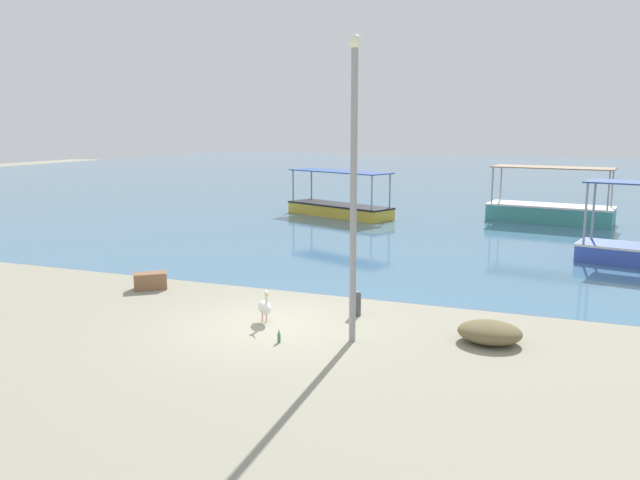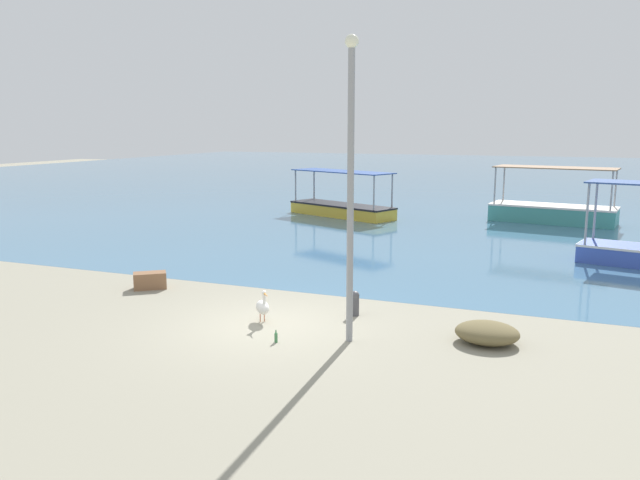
{
  "view_description": "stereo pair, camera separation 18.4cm",
  "coord_description": "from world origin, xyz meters",
  "px_view_note": "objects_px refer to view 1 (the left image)",
  "views": [
    {
      "loc": [
        5.97,
        -12.34,
        4.46
      ],
      "look_at": [
        -0.91,
        5.58,
        1.0
      ],
      "focal_mm": 35.0,
      "sensor_mm": 36.0,
      "label": 1
    },
    {
      "loc": [
        6.14,
        -12.27,
        4.46
      ],
      "look_at": [
        -0.91,
        5.58,
        1.0
      ],
      "focal_mm": 35.0,
      "sensor_mm": 36.0,
      "label": 2
    }
  ],
  "objects_px": {
    "fishing_boat_outer": "(339,207)",
    "fishing_boat_near_right": "(550,210)",
    "mooring_bollard": "(356,302)",
    "net_pile": "(490,332)",
    "cargo_crate": "(150,281)",
    "pelican": "(265,307)",
    "lamp_post": "(354,176)",
    "glass_bottle": "(279,338)"
  },
  "relations": [
    {
      "from": "fishing_boat_outer",
      "to": "fishing_boat_near_right",
      "type": "distance_m",
      "value": 10.23
    },
    {
      "from": "mooring_bollard",
      "to": "net_pile",
      "type": "distance_m",
      "value": 3.32
    },
    {
      "from": "fishing_boat_outer",
      "to": "net_pile",
      "type": "xyz_separation_m",
      "value": [
        9.27,
        -16.92,
        -0.26
      ]
    },
    {
      "from": "fishing_boat_near_right",
      "to": "pelican",
      "type": "height_order",
      "value": "fishing_boat_near_right"
    },
    {
      "from": "fishing_boat_outer",
      "to": "fishing_boat_near_right",
      "type": "relative_size",
      "value": 1.03
    },
    {
      "from": "fishing_boat_outer",
      "to": "fishing_boat_near_right",
      "type": "bearing_deg",
      "value": 9.11
    },
    {
      "from": "fishing_boat_outer",
      "to": "cargo_crate",
      "type": "relative_size",
      "value": 6.87
    },
    {
      "from": "pelican",
      "to": "net_pile",
      "type": "relative_size",
      "value": 0.6
    },
    {
      "from": "mooring_bollard",
      "to": "glass_bottle",
      "type": "relative_size",
      "value": 2.26
    },
    {
      "from": "net_pile",
      "to": "glass_bottle",
      "type": "distance_m",
      "value": 4.44
    },
    {
      "from": "cargo_crate",
      "to": "fishing_boat_outer",
      "type": "bearing_deg",
      "value": 89.59
    },
    {
      "from": "fishing_boat_outer",
      "to": "lamp_post",
      "type": "xyz_separation_m",
      "value": [
        6.52,
        -17.84,
        3.02
      ]
    },
    {
      "from": "glass_bottle",
      "to": "mooring_bollard",
      "type": "bearing_deg",
      "value": 68.95
    },
    {
      "from": "mooring_bollard",
      "to": "net_pile",
      "type": "relative_size",
      "value": 0.46
    },
    {
      "from": "fishing_boat_near_right",
      "to": "net_pile",
      "type": "relative_size",
      "value": 4.43
    },
    {
      "from": "pelican",
      "to": "lamp_post",
      "type": "bearing_deg",
      "value": -11.77
    },
    {
      "from": "mooring_bollard",
      "to": "cargo_crate",
      "type": "xyz_separation_m",
      "value": [
        -6.17,
        0.31,
        -0.09
      ]
    },
    {
      "from": "pelican",
      "to": "net_pile",
      "type": "xyz_separation_m",
      "value": [
        5.03,
        0.45,
        -0.15
      ]
    },
    {
      "from": "pelican",
      "to": "glass_bottle",
      "type": "bearing_deg",
      "value": -52.21
    },
    {
      "from": "pelican",
      "to": "mooring_bollard",
      "type": "distance_m",
      "value": 2.23
    },
    {
      "from": "net_pile",
      "to": "glass_bottle",
      "type": "relative_size",
      "value": 4.95
    },
    {
      "from": "pelican",
      "to": "mooring_bollard",
      "type": "height_order",
      "value": "pelican"
    },
    {
      "from": "lamp_post",
      "to": "mooring_bollard",
      "type": "height_order",
      "value": "lamp_post"
    },
    {
      "from": "mooring_bollard",
      "to": "cargo_crate",
      "type": "distance_m",
      "value": 6.18
    },
    {
      "from": "net_pile",
      "to": "cargo_crate",
      "type": "height_order",
      "value": "cargo_crate"
    },
    {
      "from": "fishing_boat_outer",
      "to": "fishing_boat_near_right",
      "type": "xyz_separation_m",
      "value": [
        10.1,
        1.62,
        0.09
      ]
    },
    {
      "from": "cargo_crate",
      "to": "glass_bottle",
      "type": "relative_size",
      "value": 3.29
    },
    {
      "from": "lamp_post",
      "to": "cargo_crate",
      "type": "height_order",
      "value": "lamp_post"
    },
    {
      "from": "fishing_boat_near_right",
      "to": "glass_bottle",
      "type": "relative_size",
      "value": 21.94
    },
    {
      "from": "fishing_boat_near_right",
      "to": "mooring_bollard",
      "type": "height_order",
      "value": "fishing_boat_near_right"
    },
    {
      "from": "pelican",
      "to": "fishing_boat_outer",
      "type": "bearing_deg",
      "value": 103.69
    },
    {
      "from": "lamp_post",
      "to": "cargo_crate",
      "type": "distance_m",
      "value": 7.68
    },
    {
      "from": "lamp_post",
      "to": "cargo_crate",
      "type": "xyz_separation_m",
      "value": [
        -6.64,
        2.07,
        -3.27
      ]
    },
    {
      "from": "fishing_boat_outer",
      "to": "mooring_bollard",
      "type": "relative_size",
      "value": 10.02
    },
    {
      "from": "fishing_boat_near_right",
      "to": "glass_bottle",
      "type": "height_order",
      "value": "fishing_boat_near_right"
    },
    {
      "from": "fishing_boat_near_right",
      "to": "lamp_post",
      "type": "distance_m",
      "value": 20.0
    },
    {
      "from": "net_pile",
      "to": "cargo_crate",
      "type": "distance_m",
      "value": 9.45
    },
    {
      "from": "fishing_boat_near_right",
      "to": "lamp_post",
      "type": "bearing_deg",
      "value": -100.41
    },
    {
      "from": "net_pile",
      "to": "mooring_bollard",
      "type": "bearing_deg",
      "value": 165.41
    },
    {
      "from": "fishing_boat_outer",
      "to": "net_pile",
      "type": "distance_m",
      "value": 19.29
    },
    {
      "from": "fishing_boat_near_right",
      "to": "glass_bottle",
      "type": "bearing_deg",
      "value": -103.89
    },
    {
      "from": "fishing_boat_outer",
      "to": "net_pile",
      "type": "height_order",
      "value": "fishing_boat_outer"
    }
  ]
}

